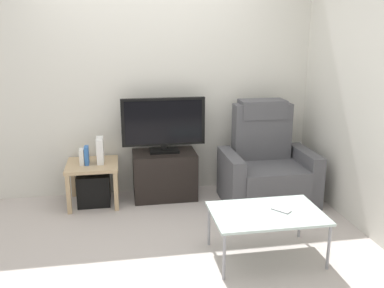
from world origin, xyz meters
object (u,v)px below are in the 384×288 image
object	(u,v)px
subwoofer_box	(94,188)
game_console	(100,150)
side_table	(93,170)
recliner_armchair	(266,167)
television	(164,124)
book_middle	(87,155)
coffee_table	(267,215)
cell_phone	(281,210)
tv_stand	(165,175)
book_leftmost	(82,157)

from	to	relation	value
subwoofer_box	game_console	xyz separation A→B (m)	(0.09, 0.01, 0.42)
side_table	game_console	world-z (taller)	game_console
subwoofer_box	game_console	bearing A→B (deg)	6.34
recliner_armchair	side_table	distance (m)	1.88
television	game_console	xyz separation A→B (m)	(-0.69, -0.05, -0.25)
recliner_armchair	book_middle	size ratio (longest dim) A/B	5.63
recliner_armchair	subwoofer_box	bearing A→B (deg)	164.12
side_table	coffee_table	bearing A→B (deg)	-43.71
coffee_table	cell_phone	size ratio (longest dim) A/B	6.00
coffee_table	cell_phone	world-z (taller)	cell_phone
book_middle	recliner_armchair	bearing A→B (deg)	-5.63
cell_phone	game_console	bearing A→B (deg)	97.93
television	cell_phone	bearing A→B (deg)	-60.92
book_middle	coffee_table	distance (m)	2.04
game_console	tv_stand	bearing A→B (deg)	2.90
tv_stand	coffee_table	xyz separation A→B (m)	(0.68, -1.43, 0.11)
book_middle	cell_phone	world-z (taller)	book_middle
recliner_armchair	side_table	bearing A→B (deg)	164.12
recliner_armchair	book_leftmost	world-z (taller)	recliner_armchair
book_leftmost	cell_phone	world-z (taller)	book_leftmost
tv_stand	cell_phone	xyz separation A→B (m)	(0.80, -1.43, 0.14)
recliner_armchair	subwoofer_box	world-z (taller)	recliner_armchair
recliner_armchair	side_table	xyz separation A→B (m)	(-1.87, 0.21, 0.01)
book_middle	subwoofer_box	bearing A→B (deg)	21.59
subwoofer_box	book_leftmost	bearing A→B (deg)	-168.69
recliner_armchair	coffee_table	world-z (taller)	recliner_armchair
recliner_armchair	subwoofer_box	distance (m)	1.89
side_table	cell_phone	size ratio (longest dim) A/B	3.60
tv_stand	cell_phone	bearing A→B (deg)	-60.59
subwoofer_box	television	bearing A→B (deg)	4.70
coffee_table	side_table	bearing A→B (deg)	136.29
television	subwoofer_box	world-z (taller)	television
recliner_armchair	coffee_table	distance (m)	1.25
recliner_armchair	book_leftmost	bearing A→B (deg)	165.02
television	side_table	distance (m)	0.90
tv_stand	side_table	world-z (taller)	tv_stand
tv_stand	game_console	bearing A→B (deg)	-177.10
recliner_armchair	game_console	xyz separation A→B (m)	(-1.78, 0.22, 0.22)
book_leftmost	cell_phone	xyz separation A→B (m)	(1.68, -1.36, -0.13)
tv_stand	television	xyz separation A→B (m)	(-0.00, 0.02, 0.58)
side_table	television	bearing A→B (deg)	4.70
subwoofer_box	game_console	world-z (taller)	game_console
game_console	subwoofer_box	bearing A→B (deg)	-173.66
cell_phone	subwoofer_box	bearing A→B (deg)	99.81
television	coffee_table	distance (m)	1.67
recliner_armchair	coffee_table	xyz separation A→B (m)	(-0.42, -1.18, 0.00)
television	game_console	distance (m)	0.73
television	recliner_armchair	world-z (taller)	television
television	game_console	bearing A→B (deg)	-175.51
recliner_armchair	subwoofer_box	xyz separation A→B (m)	(-1.87, 0.21, -0.20)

